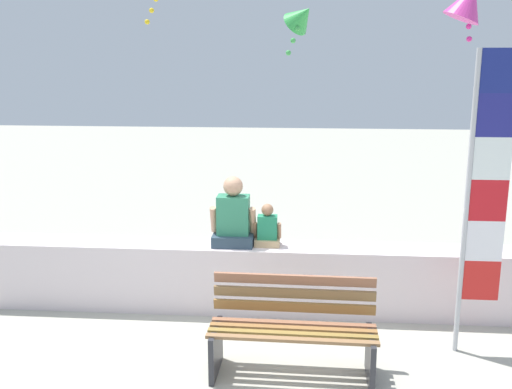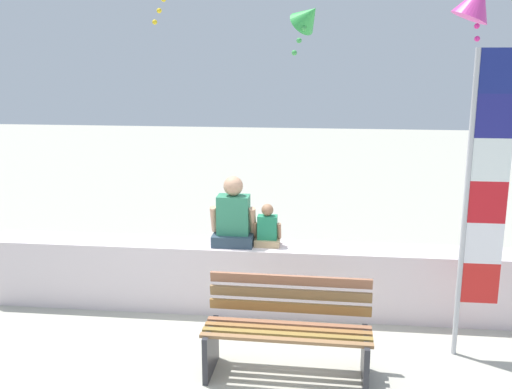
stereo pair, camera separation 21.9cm
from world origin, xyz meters
name	(u,v)px [view 1 (the left image)]	position (x,y,z in m)	size (l,w,h in m)	color
ground_plane	(252,363)	(0.00, 0.00, 0.00)	(40.00, 40.00, 0.00)	#AEAB9C
seawall_ledge	(262,278)	(0.00, 1.26, 0.40)	(6.57, 0.50, 0.79)	silver
park_bench	(293,331)	(0.39, -0.13, 0.41)	(1.56, 0.64, 0.88)	olive
person_adult	(233,218)	(-0.33, 1.27, 1.11)	(0.52, 0.38, 0.80)	#2C4051
person_child	(267,229)	(0.06, 1.27, 0.98)	(0.32, 0.24, 0.49)	tan
flag_banner	(482,190)	(2.16, 0.42, 1.68)	(0.40, 0.05, 2.99)	#B7B7BC
kite_green	(302,17)	(0.40, 4.13, 3.51)	(0.70, 0.69, 0.86)	green
kite_magenta	(468,2)	(2.85, 4.15, 3.71)	(0.74, 0.64, 0.92)	#DB3D9E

